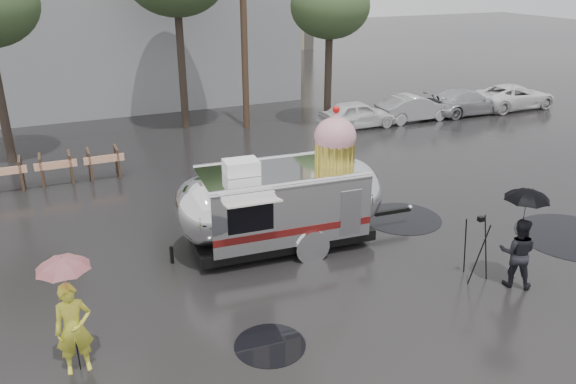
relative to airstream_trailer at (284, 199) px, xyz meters
name	(u,v)px	position (x,y,z in m)	size (l,w,h in m)	color
ground	(354,298)	(0.40, -2.95, -1.27)	(120.00, 120.00, 0.00)	black
puddles	(328,342)	(-0.83, -4.09, -1.26)	(15.69, 9.14, 0.01)	black
utility_pole	(244,19)	(2.90, 11.05, 3.35)	(1.60, 0.28, 9.00)	#473323
tree_right	(330,7)	(6.40, 10.05, 3.79)	(3.36, 3.36, 6.42)	#382D26
barricade_row	(56,168)	(-5.15, 7.02, -0.74)	(4.30, 0.80, 1.00)	#473323
parked_cars	(446,102)	(12.18, 9.05, -0.55)	(13.20, 1.90, 1.50)	silver
airstream_trailer	(284,199)	(0.00, 0.00, 0.00)	(6.70, 2.66, 3.61)	silver
person_left	(74,329)	(-5.25, -3.00, -0.40)	(0.63, 0.42, 1.74)	yellow
umbrella_pink	(65,276)	(-5.25, -3.00, 0.66)	(1.11, 1.11, 2.31)	#D27D85
person_right	(517,253)	(3.98, -3.87, -0.45)	(0.78, 0.43, 1.63)	black
umbrella_black	(526,206)	(3.98, -3.87, 0.68)	(1.18, 1.18, 2.36)	black
tripod	(478,242)	(3.35, -3.29, -0.33)	(0.57, 0.65, 1.57)	black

